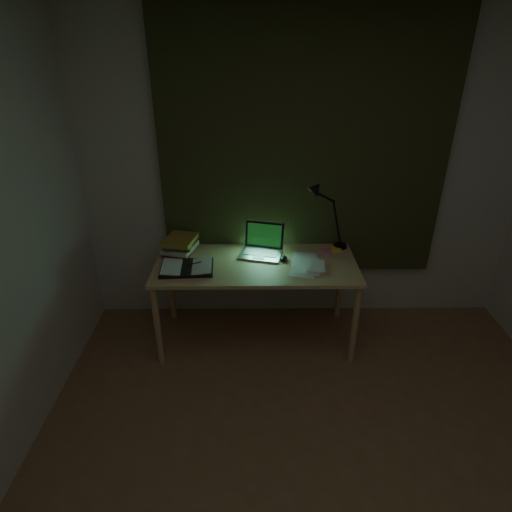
{
  "coord_description": "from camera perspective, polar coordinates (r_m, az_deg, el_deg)",
  "views": [
    {
      "loc": [
        -0.39,
        -1.27,
        2.23
      ],
      "look_at": [
        -0.37,
        1.47,
        0.82
      ],
      "focal_mm": 30.0,
      "sensor_mm": 36.0,
      "label": 1
    }
  ],
  "objects": [
    {
      "name": "sticky_yellow",
      "position": [
        3.49,
        10.58,
        0.92
      ],
      "size": [
        0.09,
        0.09,
        0.02
      ],
      "primitive_type": "cube",
      "rotation": [
        0.0,
        0.0,
        0.08
      ],
      "color": "yellow",
      "rests_on": "desk"
    },
    {
      "name": "wall_back",
      "position": [
        3.44,
        6.18,
        10.54
      ],
      "size": [
        3.5,
        0.0,
        2.5
      ],
      "primitive_type": "cube",
      "color": "beige",
      "rests_on": "ground"
    },
    {
      "name": "sticky_pink",
      "position": [
        3.45,
        9.16,
        0.66
      ],
      "size": [
        0.08,
        0.08,
        0.02
      ],
      "primitive_type": "cube",
      "rotation": [
        0.0,
        0.0,
        0.07
      ],
      "color": "pink",
      "rests_on": "desk"
    },
    {
      "name": "open_textbook",
      "position": [
        3.19,
        -9.2,
        -1.5
      ],
      "size": [
        0.4,
        0.29,
        0.03
      ],
      "primitive_type": null,
      "rotation": [
        0.0,
        0.0,
        0.06
      ],
      "color": "silver",
      "rests_on": "desk"
    },
    {
      "name": "desk_lamp",
      "position": [
        3.43,
        11.57,
        5.58
      ],
      "size": [
        0.45,
        0.38,
        0.59
      ],
      "primitive_type": null,
      "rotation": [
        0.0,
        0.0,
        0.21
      ],
      "color": "black",
      "rests_on": "desk"
    },
    {
      "name": "book_stack",
      "position": [
        3.41,
        -10.13,
        1.46
      ],
      "size": [
        0.26,
        0.3,
        0.14
      ],
      "primitive_type": null,
      "rotation": [
        0.0,
        0.0,
        -0.17
      ],
      "color": "silver",
      "rests_on": "desk"
    },
    {
      "name": "loose_papers",
      "position": [
        3.21,
        7.14,
        -1.25
      ],
      "size": [
        0.39,
        0.4,
        0.02
      ],
      "primitive_type": null,
      "rotation": [
        0.0,
        0.0,
        -0.33
      ],
      "color": "silver",
      "rests_on": "desk"
    },
    {
      "name": "mouse",
      "position": [
        3.28,
        3.7,
        -0.33
      ],
      "size": [
        0.08,
        0.1,
        0.03
      ],
      "primitive_type": "ellipsoid",
      "rotation": [
        0.0,
        0.0,
        -0.33
      ],
      "color": "black",
      "rests_on": "desk"
    },
    {
      "name": "curtain",
      "position": [
        3.35,
        6.43,
        13.62
      ],
      "size": [
        2.2,
        0.06,
        2.0
      ],
      "primitive_type": "cube",
      "color": "#292E17",
      "rests_on": "wall_back"
    },
    {
      "name": "desk",
      "position": [
        3.42,
        -0.02,
        -6.1
      ],
      "size": [
        1.53,
        0.67,
        0.7
      ],
      "primitive_type": null,
      "color": "tan",
      "rests_on": "floor"
    },
    {
      "name": "laptop",
      "position": [
        3.3,
        0.63,
        1.83
      ],
      "size": [
        0.4,
        0.43,
        0.23
      ],
      "primitive_type": null,
      "rotation": [
        0.0,
        0.0,
        -0.25
      ],
      "color": "silver",
      "rests_on": "desk"
    }
  ]
}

